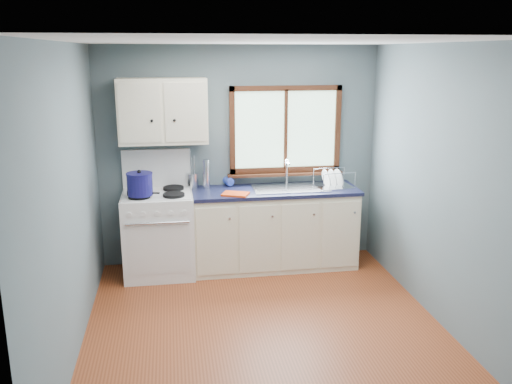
{
  "coord_description": "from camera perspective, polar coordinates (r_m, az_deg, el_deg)",
  "views": [
    {
      "loc": [
        -0.78,
        -4.31,
        2.42
      ],
      "look_at": [
        0.05,
        0.9,
        1.05
      ],
      "focal_mm": 38.0,
      "sensor_mm": 36.0,
      "label": 1
    }
  ],
  "objects": [
    {
      "name": "wall_right",
      "position": [
        5.07,
        19.39,
        0.35
      ],
      "size": [
        0.02,
        3.6,
        2.5
      ],
      "primitive_type": "cube",
      "color": "slate",
      "rests_on": "ground"
    },
    {
      "name": "wall_back",
      "position": [
        6.28,
        -1.76,
        3.81
      ],
      "size": [
        3.2,
        0.02,
        2.5
      ],
      "primitive_type": "cube",
      "color": "slate",
      "rests_on": "ground"
    },
    {
      "name": "stockpot",
      "position": [
        5.79,
        -12.14,
        0.85
      ],
      "size": [
        0.34,
        0.34,
        0.27
      ],
      "rotation": [
        0.0,
        0.0,
        0.25
      ],
      "color": "#131151",
      "rests_on": "gas_range"
    },
    {
      "name": "base_cabinets",
      "position": [
        6.25,
        1.92,
        -4.23
      ],
      "size": [
        1.85,
        0.6,
        0.88
      ],
      "color": "#F0E8C6",
      "rests_on": "floor"
    },
    {
      "name": "sink",
      "position": [
        6.15,
        3.6,
        -0.17
      ],
      "size": [
        0.84,
        0.46,
        0.44
      ],
      "color": "silver",
      "rests_on": "countertop"
    },
    {
      "name": "utensil_crock",
      "position": [
        6.19,
        -6.68,
        1.25
      ],
      "size": [
        0.15,
        0.15,
        0.42
      ],
      "rotation": [
        0.0,
        0.0,
        -0.19
      ],
      "color": "silver",
      "rests_on": "countertop"
    },
    {
      "name": "window",
      "position": [
        6.3,
        3.13,
        5.9
      ],
      "size": [
        1.36,
        0.1,
        1.03
      ],
      "color": "#9EC6A8",
      "rests_on": "wall_back"
    },
    {
      "name": "dish_rack",
      "position": [
        6.23,
        8.13,
        1.0
      ],
      "size": [
        0.44,
        0.36,
        0.21
      ],
      "rotation": [
        0.0,
        0.0,
        0.13
      ],
      "color": "silver",
      "rests_on": "countertop"
    },
    {
      "name": "ceiling",
      "position": [
        4.38,
        1.25,
        15.71
      ],
      "size": [
        3.2,
        3.6,
        0.02
      ],
      "primitive_type": "cube",
      "color": "white",
      "rests_on": "wall_back"
    },
    {
      "name": "floor",
      "position": [
        5.01,
        1.08,
        -14.46
      ],
      "size": [
        3.2,
        3.6,
        0.02
      ],
      "primitive_type": "cube",
      "color": "brown",
      "rests_on": "ground"
    },
    {
      "name": "countertop",
      "position": [
        6.11,
        1.96,
        0.13
      ],
      "size": [
        1.89,
        0.64,
        0.04
      ],
      "primitive_type": "cube",
      "color": "black",
      "rests_on": "base_cabinets"
    },
    {
      "name": "dish_towel",
      "position": [
        5.85,
        -2.18,
        -0.21
      ],
      "size": [
        0.33,
        0.29,
        0.02
      ],
      "primitive_type": "cube",
      "rotation": [
        0.0,
        0.0,
        -0.4
      ],
      "color": "red",
      "rests_on": "countertop"
    },
    {
      "name": "skillet",
      "position": [
        5.82,
        -12.28,
        -0.07
      ],
      "size": [
        0.36,
        0.28,
        0.05
      ],
      "rotation": [
        0.0,
        0.0,
        -0.24
      ],
      "color": "black",
      "rests_on": "gas_range"
    },
    {
      "name": "thermos",
      "position": [
        6.12,
        -5.27,
        1.89
      ],
      "size": [
        0.1,
        0.1,
        0.33
      ],
      "primitive_type": "cylinder",
      "rotation": [
        0.0,
        0.0,
        0.28
      ],
      "color": "silver",
      "rests_on": "countertop"
    },
    {
      "name": "gas_range",
      "position": [
        6.1,
        -10.2,
        -4.09
      ],
      "size": [
        0.76,
        0.69,
        1.36
      ],
      "color": "white",
      "rests_on": "floor"
    },
    {
      "name": "soap_bottle",
      "position": [
        6.17,
        -2.68,
        1.72
      ],
      "size": [
        0.12,
        0.12,
        0.26
      ],
      "primitive_type": "imported",
      "rotation": [
        0.0,
        0.0,
        0.26
      ],
      "color": "#2940AC",
      "rests_on": "countertop"
    },
    {
      "name": "upper_cabinets",
      "position": [
        5.97,
        -9.77,
        8.38
      ],
      "size": [
        0.95,
        0.35,
        0.7
      ],
      "color": "#F0E8C6",
      "rests_on": "wall_back"
    },
    {
      "name": "wall_left",
      "position": [
        4.55,
        -19.25,
        -1.21
      ],
      "size": [
        0.02,
        3.6,
        2.5
      ],
      "primitive_type": "cube",
      "color": "slate",
      "rests_on": "ground"
    },
    {
      "name": "wall_front",
      "position": [
        2.87,
        7.63,
        -9.67
      ],
      "size": [
        3.2,
        0.02,
        2.5
      ],
      "primitive_type": "cube",
      "color": "slate",
      "rests_on": "ground"
    }
  ]
}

